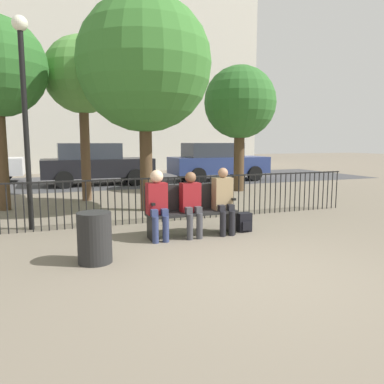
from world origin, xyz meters
TOP-DOWN VIEW (x-y plane):
  - ground_plane at (0.00, 0.00)m, footprint 80.00×80.00m
  - park_bench at (0.00, 2.15)m, footprint 1.63×0.45m
  - seated_person_0 at (-0.65, 2.02)m, footprint 0.34×0.39m
  - seated_person_1 at (-0.03, 2.02)m, footprint 0.34×0.39m
  - seated_person_2 at (0.59, 2.02)m, footprint 0.34×0.39m
  - backpack at (1.04, 2.05)m, footprint 0.26×0.23m
  - fence_railing at (-0.02, 3.43)m, footprint 9.01×0.03m
  - tree_0 at (-0.14, 4.84)m, footprint 3.17×3.17m
  - tree_2 at (3.72, 7.31)m, footprint 2.41×2.41m
  - tree_3 at (-1.36, 7.02)m, footprint 2.12×2.12m
  - lamp_post at (-2.72, 3.67)m, footprint 0.28×0.28m
  - street_surface at (0.00, 12.00)m, footprint 24.00×6.00m
  - parked_car_1 at (4.47, 10.73)m, footprint 4.20×1.94m
  - parked_car_2 at (-0.65, 10.92)m, footprint 4.20×1.94m
  - building_facade at (0.00, 20.00)m, footprint 20.00×6.00m
  - trash_bin at (-1.80, 1.18)m, footprint 0.47×0.47m

SIDE VIEW (x-z plane):
  - ground_plane at x=0.00m, z-range 0.00..0.00m
  - street_surface at x=0.00m, z-range 0.00..0.01m
  - backpack at x=1.04m, z-range 0.00..0.35m
  - trash_bin at x=-1.80m, z-range 0.00..0.72m
  - park_bench at x=0.00m, z-range 0.03..0.95m
  - fence_railing at x=-0.02m, z-range 0.08..1.03m
  - seated_person_1 at x=-0.03m, z-range 0.07..1.23m
  - seated_person_2 at x=0.59m, z-range 0.06..1.28m
  - seated_person_0 at x=-0.65m, z-range 0.08..1.29m
  - parked_car_1 at x=4.47m, z-range 0.03..1.65m
  - parked_car_2 at x=-0.65m, z-range 0.03..1.65m
  - lamp_post at x=-2.72m, z-range 0.61..4.55m
  - tree_2 at x=3.72m, z-range 0.85..5.05m
  - tree_0 at x=-0.14m, z-range 0.94..6.01m
  - tree_3 at x=-1.36m, z-range 1.19..5.76m
  - building_facade at x=0.00m, z-range 0.00..13.60m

